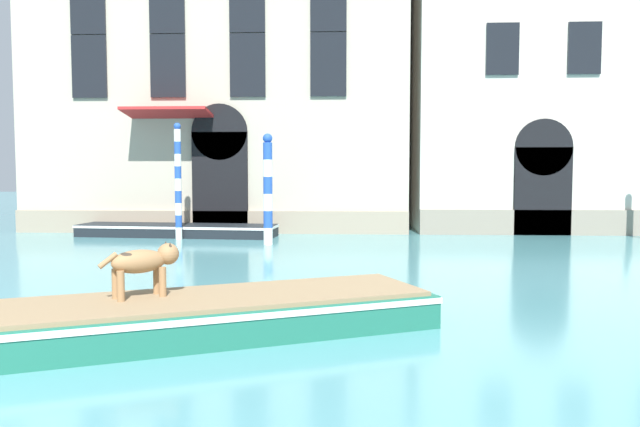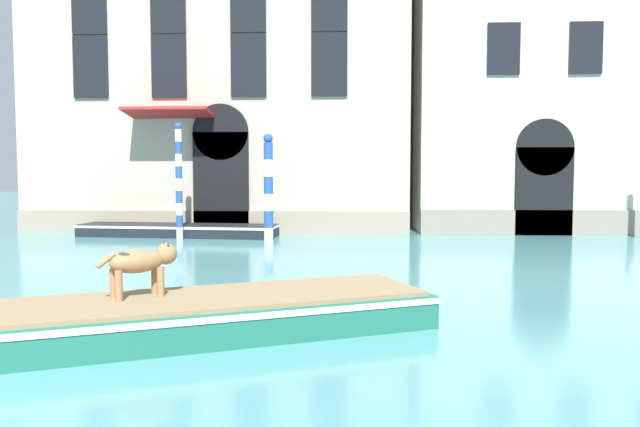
# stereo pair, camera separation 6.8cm
# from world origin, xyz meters

# --- Properties ---
(palazzo_left) EXTENTS (14.10, 7.40, 13.00)m
(palazzo_left) POSITION_xyz_m (-0.61, 21.25, 6.49)
(palazzo_left) COLOR #B2A893
(palazzo_left) RESTS_ON ground_plane
(boat_foreground) EXTENTS (7.77, 4.82, 0.52)m
(boat_foreground) POSITION_xyz_m (1.86, 4.39, 0.28)
(boat_foreground) COLOR #1E6651
(boat_foreground) RESTS_ON ground_plane
(dog_on_deck) EXTENTS (0.92, 0.76, 0.73)m
(dog_on_deck) POSITION_xyz_m (1.67, 4.60, 1.00)
(dog_on_deck) COLOR #997047
(dog_on_deck) RESTS_ON boat_foreground
(boat_moored_near_palazzo) EXTENTS (6.86, 2.06, 0.41)m
(boat_moored_near_palazzo) POSITION_xyz_m (-1.48, 17.16, 0.22)
(boat_moored_near_palazzo) COLOR black
(boat_moored_near_palazzo) RESTS_ON ground_plane
(mooring_pole_0) EXTENTS (0.22, 0.22, 3.76)m
(mooring_pole_0) POSITION_xyz_m (-1.15, 16.21, 1.90)
(mooring_pole_0) COLOR white
(mooring_pole_0) RESTS_ON ground_plane
(mooring_pole_1) EXTENTS (0.29, 0.29, 3.34)m
(mooring_pole_1) POSITION_xyz_m (1.93, 14.96, 1.69)
(mooring_pole_1) COLOR white
(mooring_pole_1) RESTS_ON ground_plane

